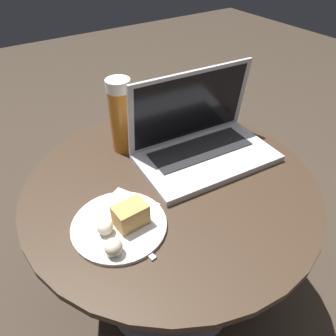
{
  "coord_description": "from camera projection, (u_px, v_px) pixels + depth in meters",
  "views": [
    {
      "loc": [
        -0.36,
        -0.53,
        1.05
      ],
      "look_at": [
        -0.02,
        -0.02,
        0.57
      ],
      "focal_mm": 35.0,
      "sensor_mm": 36.0,
      "label": 1
    }
  ],
  "objects": [
    {
      "name": "ground_plane",
      "position": [
        170.0,
        288.0,
        1.15
      ],
      "size": [
        6.0,
        6.0,
        0.0
      ],
      "primitive_type": "plane",
      "color": "#382D23"
    },
    {
      "name": "table",
      "position": [
        171.0,
        217.0,
        0.93
      ],
      "size": [
        0.76,
        0.76,
        0.5
      ],
      "color": "#9E9EA3",
      "rests_on": "ground_plane"
    },
    {
      "name": "napkin",
      "position": [
        118.0,
        219.0,
        0.74
      ],
      "size": [
        0.21,
        0.19,
        0.0
      ],
      "color": "white",
      "rests_on": "table"
    },
    {
      "name": "laptop",
      "position": [
        201.0,
        140.0,
        0.91
      ],
      "size": [
        0.39,
        0.25,
        0.23
      ],
      "color": "#B2B2B7",
      "rests_on": "table"
    },
    {
      "name": "beer_glass",
      "position": [
        121.0,
        116.0,
        0.9
      ],
      "size": [
        0.07,
        0.07,
        0.21
      ],
      "color": "#C6701E",
      "rests_on": "table"
    },
    {
      "name": "snack_plate",
      "position": [
        121.0,
        224.0,
        0.71
      ],
      "size": [
        0.21,
        0.21,
        0.06
      ],
      "color": "silver",
      "rests_on": "table"
    },
    {
      "name": "fork",
      "position": [
        126.0,
        230.0,
        0.71
      ],
      "size": [
        0.04,
        0.17,
        0.0
      ],
      "color": "#B2B2B7",
      "rests_on": "table"
    }
  ]
}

